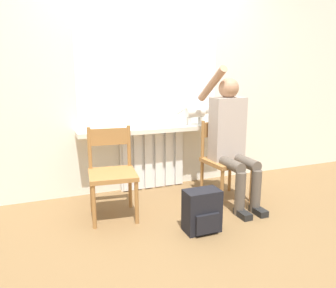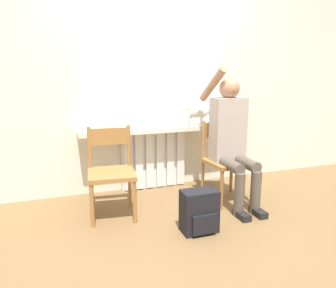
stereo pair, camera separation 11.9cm
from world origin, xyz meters
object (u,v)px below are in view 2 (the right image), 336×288
chair_left (111,171)px  backpack (199,212)px  chair_right (225,159)px  cat (199,112)px  person (232,136)px

chair_left → backpack: (0.64, -0.59, -0.26)m
chair_right → backpack: chair_right is taller
chair_left → cat: bearing=30.0°
chair_right → person: person is taller
chair_left → backpack: chair_left is taller
cat → backpack: bearing=-113.9°
chair_left → cat: cat is taller
chair_right → backpack: 0.87m
chair_left → backpack: 0.91m
cat → backpack: 1.38m
cat → backpack: (-0.48, -1.09, -0.70)m
chair_left → cat: size_ratio=1.95×
person → cat: bearing=99.3°
backpack → cat: bearing=66.1°
chair_left → person: size_ratio=0.60×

